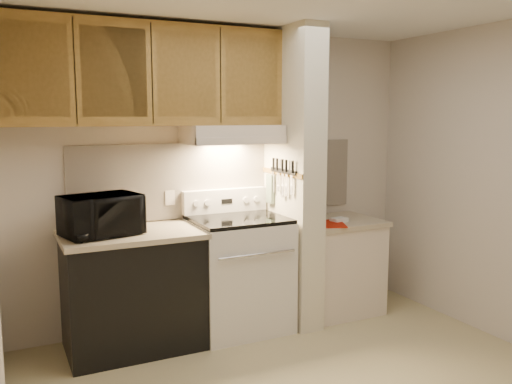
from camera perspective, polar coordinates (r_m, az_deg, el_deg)
wall_back at (r=4.71m, az=-3.58°, el=1.61°), size 3.60×2.50×0.02m
backsplash at (r=4.70m, az=-3.53°, el=1.41°), size 2.60×0.02×0.63m
range_body at (r=4.56m, az=-1.83°, el=-8.75°), size 0.76×0.65×0.92m
oven_window at (r=4.27m, az=-0.07°, el=-9.34°), size 0.50×0.01×0.30m
oven_handle at (r=4.18m, az=0.16°, el=-6.61°), size 0.65×0.02×0.02m
cooktop at (r=4.45m, az=-1.85°, el=-2.88°), size 0.74×0.64×0.03m
range_backguard at (r=4.68m, az=-3.28°, el=-0.90°), size 0.76×0.08×0.20m
range_display at (r=4.65m, az=-3.08°, el=-0.97°), size 0.10×0.01×0.04m
range_knob_left_outer at (r=4.54m, az=-6.33°, el=-1.21°), size 0.05×0.02×0.05m
range_knob_left_inner at (r=4.58m, az=-5.15°, el=-1.13°), size 0.05×0.02×0.05m
range_knob_right_inner at (r=4.72m, az=-1.05°, el=-0.83°), size 0.05×0.02×0.05m
range_knob_right_outer at (r=4.76m, az=0.04°, el=-0.75°), size 0.05×0.02×0.05m
dishwasher_front at (r=4.31m, az=-12.80°, el=-10.30°), size 1.00×0.63×0.87m
left_countertop at (r=4.19m, az=-12.99°, el=-4.38°), size 1.04×0.67×0.04m
spoon_rest at (r=4.03m, az=-17.09°, el=-4.63°), size 0.25×0.12×0.02m
teal_jar at (r=4.02m, az=-17.57°, el=-4.07°), size 0.11×0.11×0.10m
outlet at (r=4.55m, az=-9.05°, el=-0.62°), size 0.08×0.01×0.12m
microwave at (r=4.10m, az=-16.00°, el=-2.37°), size 0.61×0.49×0.30m
partition_pillar at (r=4.62m, az=3.93°, el=1.48°), size 0.22×0.70×2.50m
pillar_trim at (r=4.56m, az=2.68°, el=2.03°), size 0.01×0.70×0.04m
knife_strip at (r=4.51m, az=2.91°, el=2.22°), size 0.02×0.42×0.04m
knife_blade_a at (r=4.38m, az=3.76°, el=0.72°), size 0.01×0.03×0.16m
knife_handle_a at (r=4.35m, az=3.89°, el=2.66°), size 0.02×0.02×0.10m
knife_blade_b at (r=4.45m, az=3.24°, el=0.72°), size 0.01×0.04×0.18m
knife_handle_b at (r=4.44m, az=3.20°, el=2.77°), size 0.02×0.02×0.10m
knife_blade_c at (r=4.51m, az=2.84°, el=0.68°), size 0.01×0.04×0.20m
knife_handle_c at (r=4.50m, az=2.80°, el=2.84°), size 0.02×0.02×0.10m
knife_blade_d at (r=4.58m, az=2.38°, el=1.04°), size 0.01×0.04×0.16m
knife_handle_d at (r=4.58m, az=2.24°, el=2.94°), size 0.02×0.02×0.10m
knife_blade_e at (r=4.67m, az=1.78°, el=1.06°), size 0.01×0.04×0.18m
knife_handle_e at (r=4.64m, az=1.85°, el=3.01°), size 0.02×0.02×0.10m
oven_mitt at (r=4.72m, az=1.51°, el=0.34°), size 0.03×0.10×0.25m
right_cab_base at (r=5.03m, az=8.43°, el=-7.88°), size 0.70×0.60×0.81m
right_countertop at (r=4.93m, az=8.54°, el=-3.12°), size 0.74×0.64×0.04m
red_folder at (r=4.70m, az=7.76°, el=-3.33°), size 0.35×0.40×0.01m
white_box at (r=4.81m, az=8.73°, el=-2.92°), size 0.16×0.12×0.04m
range_hood at (r=4.48m, az=-2.55°, el=6.09°), size 0.78×0.44×0.15m
hood_lip at (r=4.29m, az=-1.43°, el=5.41°), size 0.78×0.04×0.06m
upper_cabinets at (r=4.31m, az=-11.48°, el=11.98°), size 2.18×0.33×0.77m
cab_door_a at (r=4.02m, az=-22.48°, el=11.84°), size 0.46×0.01×0.63m
cab_gap_a at (r=4.04m, az=-18.55°, el=12.00°), size 0.01×0.01×0.73m
cab_door_b at (r=4.09m, az=-14.68°, el=12.10°), size 0.46×0.01×0.63m
cab_gap_b at (r=4.15m, az=-10.91°, el=12.15°), size 0.01×0.01×0.73m
cab_door_c at (r=4.23m, az=-7.27°, el=12.15°), size 0.46×0.01×0.63m
cab_gap_c at (r=4.33m, az=-3.77°, el=12.10°), size 0.01×0.01×0.73m
cab_door_d at (r=4.44m, az=-0.44°, el=12.02°), size 0.46×0.01×0.63m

